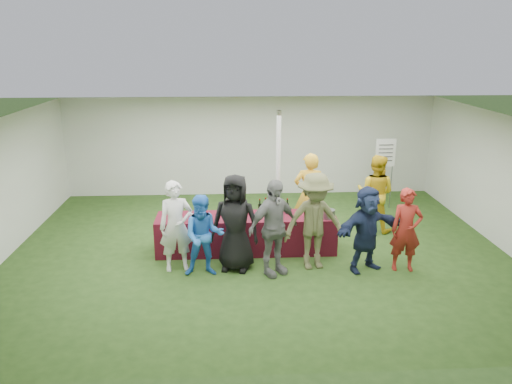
{
  "coord_description": "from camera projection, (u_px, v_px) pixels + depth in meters",
  "views": [
    {
      "loc": [
        -0.55,
        -9.43,
        4.11
      ],
      "look_at": [
        -0.05,
        0.01,
        1.25
      ],
      "focal_mm": 35.0,
      "sensor_mm": 36.0,
      "label": 1
    }
  ],
  "objects": [
    {
      "name": "customer_5",
      "position": [
        367.0,
        229.0,
        9.15
      ],
      "size": [
        1.56,
        1.06,
        1.62
      ],
      "primitive_type": "imported",
      "rotation": [
        0.0,
        0.0,
        0.43
      ],
      "color": "#1A2443",
      "rests_on": "ground"
    },
    {
      "name": "staff_back",
      "position": [
        375.0,
        193.0,
        11.11
      ],
      "size": [
        1.06,
        1.0,
        1.74
      ],
      "primitive_type": "imported",
      "rotation": [
        0.0,
        0.0,
        2.61
      ],
      "color": "gold",
      "rests_on": "ground"
    },
    {
      "name": "water_bottle",
      "position": [
        244.0,
        210.0,
        10.05
      ],
      "size": [
        0.07,
        0.07,
        0.23
      ],
      "color": "silver",
      "rests_on": "serving_table"
    },
    {
      "name": "customer_0",
      "position": [
        176.0,
        226.0,
        9.15
      ],
      "size": [
        0.7,
        0.54,
        1.71
      ],
      "primitive_type": "imported",
      "rotation": [
        0.0,
        0.0,
        0.23
      ],
      "color": "white",
      "rests_on": "ground"
    },
    {
      "name": "wine_list_sign",
      "position": [
        385.0,
        158.0,
        12.47
      ],
      "size": [
        0.5,
        0.03,
        1.8
      ],
      "color": "slate",
      "rests_on": "ground"
    },
    {
      "name": "wine_bottles",
      "position": [
        273.0,
        208.0,
        10.13
      ],
      "size": [
        0.63,
        0.15,
        0.32
      ],
      "color": "black",
      "rests_on": "serving_table"
    },
    {
      "name": "serving_table",
      "position": [
        246.0,
        233.0,
        10.12
      ],
      "size": [
        3.6,
        0.8,
        0.75
      ],
      "primitive_type": "cube",
      "color": "#59111E",
      "rests_on": "ground"
    },
    {
      "name": "customer_3",
      "position": [
        273.0,
        228.0,
        8.96
      ],
      "size": [
        1.12,
        0.94,
        1.8
      ],
      "primitive_type": "imported",
      "rotation": [
        0.0,
        0.0,
        0.57
      ],
      "color": "slate",
      "rests_on": "ground"
    },
    {
      "name": "wine_glasses",
      "position": [
        224.0,
        215.0,
        9.71
      ],
      "size": [
        2.68,
        0.17,
        0.16
      ],
      "color": "silver",
      "rests_on": "serving_table"
    },
    {
      "name": "dump_bucket",
      "position": [
        329.0,
        214.0,
        9.85
      ],
      "size": [
        0.24,
        0.24,
        0.18
      ],
      "primitive_type": "cylinder",
      "color": "slate",
      "rests_on": "serving_table"
    },
    {
      "name": "staff_pourer",
      "position": [
        309.0,
        195.0,
        10.81
      ],
      "size": [
        0.73,
        0.53,
        1.85
      ],
      "primitive_type": "imported",
      "rotation": [
        0.0,
        0.0,
        3.01
      ],
      "color": "gold",
      "rests_on": "ground"
    },
    {
      "name": "customer_6",
      "position": [
        406.0,
        230.0,
        9.15
      ],
      "size": [
        0.61,
        0.43,
        1.58
      ],
      "primitive_type": "imported",
      "rotation": [
        0.0,
        0.0,
        -0.09
      ],
      "color": "maroon",
      "rests_on": "ground"
    },
    {
      "name": "customer_4",
      "position": [
        315.0,
        221.0,
        9.2
      ],
      "size": [
        1.29,
        0.88,
        1.85
      ],
      "primitive_type": "imported",
      "rotation": [
        0.0,
        0.0,
        0.17
      ],
      "color": "brown",
      "rests_on": "ground"
    },
    {
      "name": "tent",
      "position": [
        278.0,
        172.0,
        11.01
      ],
      "size": [
        10.0,
        10.0,
        10.0
      ],
      "color": "white",
      "rests_on": "ground"
    },
    {
      "name": "bar_towel",
      "position": [
        325.0,
        213.0,
        10.13
      ],
      "size": [
        0.25,
        0.18,
        0.03
      ],
      "primitive_type": "cube",
      "color": "white",
      "rests_on": "serving_table"
    },
    {
      "name": "customer_2",
      "position": [
        235.0,
        223.0,
        9.16
      ],
      "size": [
        1.01,
        0.78,
        1.83
      ],
      "primitive_type": "imported",
      "rotation": [
        0.0,
        0.0,
        -0.24
      ],
      "color": "black",
      "rests_on": "ground"
    },
    {
      "name": "ground",
      "position": [
        259.0,
        250.0,
        10.23
      ],
      "size": [
        60.0,
        60.0,
        0.0
      ],
      "primitive_type": "plane",
      "color": "#284719",
      "rests_on": "ground"
    },
    {
      "name": "customer_1",
      "position": [
        204.0,
        236.0,
        8.96
      ],
      "size": [
        0.75,
        0.59,
        1.52
      ],
      "primitive_type": "imported",
      "rotation": [
        0.0,
        0.0,
        0.02
      ],
      "color": "blue",
      "rests_on": "ground"
    }
  ]
}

